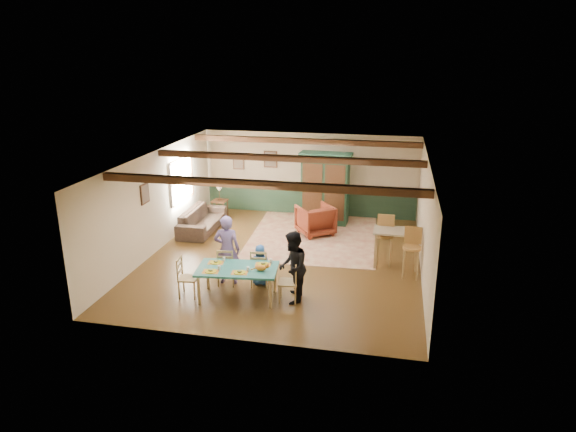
% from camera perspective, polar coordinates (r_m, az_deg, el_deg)
% --- Properties ---
extents(floor, '(8.00, 8.00, 0.00)m').
position_cam_1_polar(floor, '(13.50, -0.52, -4.83)').
color(floor, '#472E14').
rests_on(floor, ground).
extents(wall_back, '(7.00, 0.02, 2.70)m').
position_cam_1_polar(wall_back, '(16.82, 2.40, 4.65)').
color(wall_back, beige).
rests_on(wall_back, floor).
extents(wall_left, '(0.02, 8.00, 2.70)m').
position_cam_1_polar(wall_left, '(14.17, -14.50, 1.50)').
color(wall_left, beige).
rests_on(wall_left, floor).
extents(wall_right, '(0.02, 8.00, 2.70)m').
position_cam_1_polar(wall_right, '(12.78, 14.98, -0.34)').
color(wall_right, beige).
rests_on(wall_right, floor).
extents(ceiling, '(7.00, 8.00, 0.02)m').
position_cam_1_polar(ceiling, '(12.69, -0.56, 6.47)').
color(ceiling, silver).
rests_on(ceiling, wall_back).
extents(wainscot_back, '(6.95, 0.03, 0.90)m').
position_cam_1_polar(wainscot_back, '(17.03, 2.35, 1.69)').
color(wainscot_back, '#1D3524').
rests_on(wainscot_back, floor).
extents(ceiling_beam_front, '(6.95, 0.16, 0.16)m').
position_cam_1_polar(ceiling_beam_front, '(10.54, -3.26, 3.52)').
color(ceiling_beam_front, '#321C0D').
rests_on(ceiling_beam_front, ceiling).
extents(ceiling_beam_mid, '(6.95, 0.16, 0.16)m').
position_cam_1_polar(ceiling_beam_mid, '(13.09, -0.18, 6.43)').
color(ceiling_beam_mid, '#321C0D').
rests_on(ceiling_beam_mid, ceiling).
extents(ceiling_beam_back, '(6.95, 0.16, 0.16)m').
position_cam_1_polar(ceiling_beam_back, '(15.60, 1.84, 8.32)').
color(ceiling_beam_back, '#321C0D').
rests_on(ceiling_beam_back, ceiling).
extents(window_left, '(0.06, 1.60, 1.30)m').
position_cam_1_polar(window_left, '(15.59, -11.74, 3.96)').
color(window_left, white).
rests_on(window_left, wall_left).
extents(picture_left_wall, '(0.04, 0.42, 0.52)m').
position_cam_1_polar(picture_left_wall, '(13.54, -15.61, 2.40)').
color(picture_left_wall, '#80715D').
rests_on(picture_left_wall, wall_left).
extents(picture_back_a, '(0.45, 0.04, 0.55)m').
position_cam_1_polar(picture_back_a, '(16.95, -1.95, 6.31)').
color(picture_back_a, '#80715D').
rests_on(picture_back_a, wall_back).
extents(picture_back_b, '(0.38, 0.04, 0.48)m').
position_cam_1_polar(picture_back_b, '(17.27, -5.51, 5.96)').
color(picture_back_b, '#80715D').
rests_on(picture_back_b, wall_back).
extents(dining_table, '(1.83, 1.15, 0.72)m').
position_cam_1_polar(dining_table, '(11.39, -5.60, -7.45)').
color(dining_table, '#226C67').
rests_on(dining_table, floor).
extents(dining_chair_far_left, '(0.45, 0.47, 0.92)m').
position_cam_1_polar(dining_chair_far_left, '(12.04, -6.79, -5.53)').
color(dining_chair_far_left, '#A48552').
rests_on(dining_chair_far_left, floor).
extents(dining_chair_far_right, '(0.45, 0.47, 0.92)m').
position_cam_1_polar(dining_chair_far_right, '(11.91, -3.15, -5.70)').
color(dining_chair_far_right, '#A48552').
rests_on(dining_chair_far_right, floor).
extents(dining_chair_end_left, '(0.47, 0.45, 0.92)m').
position_cam_1_polar(dining_chair_end_left, '(11.61, -11.02, -6.69)').
color(dining_chair_end_left, '#A48552').
rests_on(dining_chair_end_left, floor).
extents(dining_chair_end_right, '(0.47, 0.45, 0.92)m').
position_cam_1_polar(dining_chair_end_right, '(11.20, 0.01, -7.28)').
color(dining_chair_end_right, '#A48552').
rests_on(dining_chair_end_right, floor).
extents(person_man, '(0.65, 0.46, 1.66)m').
position_cam_1_polar(person_man, '(11.97, -6.78, -3.74)').
color(person_man, slate).
rests_on(person_man, floor).
extents(person_woman, '(0.68, 0.83, 1.59)m').
position_cam_1_polar(person_woman, '(11.05, 0.50, -5.72)').
color(person_woman, black).
rests_on(person_woman, floor).
extents(person_child, '(0.50, 0.36, 0.97)m').
position_cam_1_polar(person_child, '(11.97, -3.09, -5.44)').
color(person_child, '#27559E').
rests_on(person_child, floor).
extents(cat, '(0.36, 0.17, 0.17)m').
position_cam_1_polar(cat, '(11.03, -3.05, -5.71)').
color(cat, orange).
rests_on(cat, dining_table).
extents(place_setting_near_left, '(0.41, 0.33, 0.11)m').
position_cam_1_polar(place_setting_near_left, '(11.12, -8.59, -5.89)').
color(place_setting_near_left, gold).
rests_on(place_setting_near_left, dining_table).
extents(place_setting_near_center, '(0.41, 0.33, 0.11)m').
position_cam_1_polar(place_setting_near_center, '(10.99, -5.41, -6.06)').
color(place_setting_near_center, gold).
rests_on(place_setting_near_center, dining_table).
extents(place_setting_far_left, '(0.41, 0.33, 0.11)m').
position_cam_1_polar(place_setting_far_left, '(11.54, -8.02, -4.92)').
color(place_setting_far_left, gold).
rests_on(place_setting_far_left, dining_table).
extents(place_setting_far_right, '(0.41, 0.33, 0.11)m').
position_cam_1_polar(place_setting_far_right, '(11.35, -2.79, -5.17)').
color(place_setting_far_right, gold).
rests_on(place_setting_far_right, dining_table).
extents(area_rug, '(3.83, 4.48, 0.01)m').
position_cam_1_polar(area_rug, '(15.10, 2.84, -2.28)').
color(area_rug, beige).
rests_on(area_rug, floor).
extents(armoire, '(1.62, 0.72, 2.25)m').
position_cam_1_polar(armoire, '(16.00, 4.15, 3.07)').
color(armoire, '#163725').
rests_on(armoire, floor).
extents(armchair, '(1.34, 1.35, 0.89)m').
position_cam_1_polar(armchair, '(15.17, 3.05, -0.43)').
color(armchair, '#4A170E').
rests_on(armchair, floor).
extents(sofa, '(0.94, 2.28, 0.66)m').
position_cam_1_polar(sofa, '(15.76, -9.51, -0.39)').
color(sofa, '#352921').
rests_on(sofa, floor).
extents(end_table, '(0.48, 0.48, 0.56)m').
position_cam_1_polar(end_table, '(16.93, -7.56, 0.84)').
color(end_table, '#321C0D').
rests_on(end_table, floor).
extents(table_lamp, '(0.32, 0.32, 0.51)m').
position_cam_1_polar(table_lamp, '(16.78, -7.63, 2.59)').
color(table_lamp, '#D1AF87').
rests_on(table_lamp, end_table).
extents(counter_table, '(1.16, 0.68, 0.97)m').
position_cam_1_polar(counter_table, '(13.19, 11.92, -3.54)').
color(counter_table, beige).
rests_on(counter_table, floor).
extents(bar_stool_left, '(0.46, 0.51, 1.27)m').
position_cam_1_polar(bar_stool_left, '(13.21, 10.67, -2.72)').
color(bar_stool_left, '#A57A40').
rests_on(bar_stool_left, floor).
extents(bar_stool_right, '(0.47, 0.51, 1.22)m').
position_cam_1_polar(bar_stool_right, '(12.60, 13.56, -4.06)').
color(bar_stool_right, '#A57A40').
rests_on(bar_stool_right, floor).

